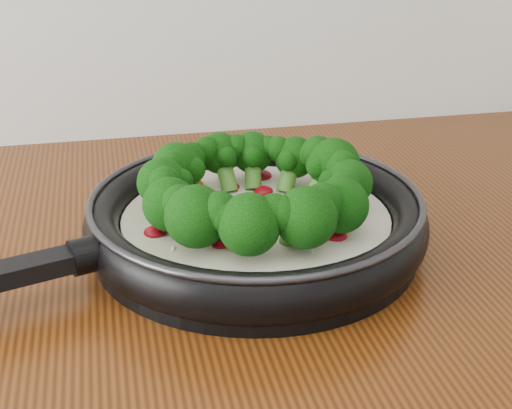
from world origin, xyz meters
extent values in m
cylinder|color=black|center=(0.15, 1.10, 0.91)|extent=(0.43, 0.43, 0.01)
torus|color=black|center=(0.15, 1.10, 0.93)|extent=(0.45, 0.45, 0.04)
torus|color=#2D2D33|center=(0.15, 1.10, 0.96)|extent=(0.44, 0.44, 0.01)
cylinder|color=black|center=(-0.03, 1.04, 0.94)|extent=(0.04, 0.04, 0.04)
cylinder|color=white|center=(0.15, 1.10, 0.93)|extent=(0.36, 0.36, 0.02)
ellipsoid|color=maroon|center=(0.14, 1.18, 0.94)|extent=(0.02, 0.02, 0.01)
ellipsoid|color=maroon|center=(0.18, 1.20, 0.94)|extent=(0.03, 0.03, 0.01)
ellipsoid|color=#DB560E|center=(0.09, 1.19, 0.94)|extent=(0.03, 0.03, 0.01)
ellipsoid|color=maroon|center=(0.10, 1.09, 0.94)|extent=(0.02, 0.02, 0.01)
ellipsoid|color=maroon|center=(0.25, 1.15, 0.94)|extent=(0.02, 0.02, 0.01)
ellipsoid|color=#DB560E|center=(0.12, 1.12, 0.94)|extent=(0.03, 0.03, 0.01)
ellipsoid|color=maroon|center=(0.04, 1.08, 0.94)|extent=(0.03, 0.03, 0.01)
ellipsoid|color=maroon|center=(0.10, 1.04, 0.94)|extent=(0.02, 0.02, 0.01)
ellipsoid|color=#DB560E|center=(0.11, 1.03, 0.94)|extent=(0.02, 0.02, 0.01)
ellipsoid|color=maroon|center=(0.22, 1.03, 0.94)|extent=(0.03, 0.03, 0.01)
ellipsoid|color=maroon|center=(0.10, 1.04, 0.94)|extent=(0.03, 0.03, 0.01)
ellipsoid|color=#DB560E|center=(0.07, 1.15, 0.94)|extent=(0.03, 0.03, 0.01)
ellipsoid|color=maroon|center=(0.23, 1.11, 0.94)|extent=(0.03, 0.03, 0.01)
ellipsoid|color=maroon|center=(0.12, 1.08, 0.94)|extent=(0.03, 0.03, 0.01)
ellipsoid|color=#DB560E|center=(0.09, 1.20, 0.94)|extent=(0.02, 0.02, 0.01)
ellipsoid|color=maroon|center=(0.14, 1.06, 0.94)|extent=(0.03, 0.03, 0.01)
ellipsoid|color=maroon|center=(0.17, 1.16, 0.94)|extent=(0.02, 0.02, 0.01)
ellipsoid|color=white|center=(0.04, 1.09, 0.94)|extent=(0.01, 0.01, 0.00)
ellipsoid|color=white|center=(0.14, 1.07, 0.94)|extent=(0.01, 0.01, 0.00)
ellipsoid|color=white|center=(0.15, 1.10, 0.94)|extent=(0.01, 0.01, 0.00)
ellipsoid|color=white|center=(0.20, 1.08, 0.94)|extent=(0.01, 0.01, 0.00)
ellipsoid|color=white|center=(0.19, 1.06, 0.94)|extent=(0.01, 0.01, 0.00)
ellipsoid|color=white|center=(0.18, 1.01, 0.94)|extent=(0.00, 0.01, 0.00)
ellipsoid|color=white|center=(0.15, 1.16, 0.94)|extent=(0.01, 0.01, 0.00)
ellipsoid|color=white|center=(0.19, 1.04, 0.94)|extent=(0.01, 0.01, 0.00)
ellipsoid|color=white|center=(0.16, 1.13, 0.94)|extent=(0.01, 0.00, 0.00)
ellipsoid|color=white|center=(0.25, 1.07, 0.94)|extent=(0.01, 0.01, 0.00)
ellipsoid|color=white|center=(0.13, 1.13, 0.94)|extent=(0.01, 0.01, 0.00)
ellipsoid|color=white|center=(0.05, 1.17, 0.94)|extent=(0.01, 0.01, 0.00)
ellipsoid|color=white|center=(0.24, 1.04, 0.94)|extent=(0.01, 0.01, 0.00)
ellipsoid|color=white|center=(0.05, 1.04, 0.94)|extent=(0.01, 0.01, 0.00)
ellipsoid|color=white|center=(0.14, 1.10, 0.94)|extent=(0.01, 0.01, 0.00)
ellipsoid|color=white|center=(0.13, 1.09, 0.94)|extent=(0.01, 0.01, 0.00)
ellipsoid|color=white|center=(0.18, 1.14, 0.94)|extent=(0.01, 0.01, 0.00)
ellipsoid|color=white|center=(0.23, 1.16, 0.94)|extent=(0.01, 0.01, 0.00)
ellipsoid|color=white|center=(0.17, 1.08, 0.94)|extent=(0.01, 0.01, 0.00)
ellipsoid|color=white|center=(0.19, 1.07, 0.94)|extent=(0.01, 0.01, 0.00)
ellipsoid|color=white|center=(0.08, 1.00, 0.94)|extent=(0.01, 0.01, 0.00)
ellipsoid|color=white|center=(0.19, 1.16, 0.94)|extent=(0.01, 0.01, 0.00)
ellipsoid|color=white|center=(0.10, 1.07, 0.94)|extent=(0.01, 0.01, 0.00)
cylinder|color=#589932|center=(0.22, 1.12, 0.95)|extent=(0.04, 0.03, 0.04)
sphere|color=black|center=(0.24, 1.13, 0.98)|extent=(0.07, 0.07, 0.06)
sphere|color=black|center=(0.23, 1.15, 0.98)|extent=(0.05, 0.05, 0.04)
sphere|color=black|center=(0.25, 1.11, 0.98)|extent=(0.04, 0.04, 0.03)
sphere|color=black|center=(0.22, 1.12, 0.98)|extent=(0.04, 0.04, 0.03)
cylinder|color=#589932|center=(0.20, 1.16, 0.95)|extent=(0.04, 0.04, 0.04)
sphere|color=black|center=(0.21, 1.17, 0.97)|extent=(0.06, 0.06, 0.05)
sphere|color=black|center=(0.19, 1.18, 0.98)|extent=(0.04, 0.04, 0.03)
sphere|color=black|center=(0.22, 1.16, 0.98)|extent=(0.04, 0.04, 0.03)
sphere|color=black|center=(0.20, 1.16, 0.97)|extent=(0.03, 0.03, 0.02)
cylinder|color=#589932|center=(0.16, 1.18, 0.95)|extent=(0.02, 0.04, 0.04)
sphere|color=black|center=(0.17, 1.20, 0.97)|extent=(0.06, 0.06, 0.05)
sphere|color=black|center=(0.15, 1.19, 0.98)|extent=(0.04, 0.04, 0.03)
sphere|color=black|center=(0.18, 1.19, 0.98)|extent=(0.04, 0.04, 0.03)
sphere|color=black|center=(0.16, 1.18, 0.97)|extent=(0.03, 0.03, 0.02)
cylinder|color=#589932|center=(0.13, 1.18, 0.95)|extent=(0.03, 0.04, 0.04)
sphere|color=black|center=(0.13, 1.20, 0.97)|extent=(0.06, 0.06, 0.05)
sphere|color=black|center=(0.11, 1.19, 0.98)|extent=(0.04, 0.04, 0.03)
sphere|color=black|center=(0.15, 1.20, 0.98)|extent=(0.04, 0.04, 0.03)
sphere|color=black|center=(0.13, 1.18, 0.98)|extent=(0.03, 0.03, 0.02)
cylinder|color=#589932|center=(0.09, 1.15, 0.95)|extent=(0.04, 0.04, 0.04)
sphere|color=black|center=(0.07, 1.16, 0.97)|extent=(0.07, 0.07, 0.06)
sphere|color=black|center=(0.07, 1.14, 0.98)|extent=(0.05, 0.05, 0.04)
sphere|color=black|center=(0.09, 1.18, 0.98)|extent=(0.04, 0.04, 0.03)
sphere|color=black|center=(0.09, 1.15, 0.98)|extent=(0.04, 0.04, 0.03)
cylinder|color=#589932|center=(0.07, 1.12, 0.95)|extent=(0.04, 0.03, 0.04)
sphere|color=black|center=(0.05, 1.12, 0.97)|extent=(0.07, 0.07, 0.05)
sphere|color=black|center=(0.06, 1.10, 0.98)|extent=(0.04, 0.04, 0.03)
sphere|color=black|center=(0.06, 1.14, 0.98)|extent=(0.04, 0.04, 0.03)
sphere|color=black|center=(0.07, 1.12, 0.98)|extent=(0.03, 0.03, 0.03)
cylinder|color=#589932|center=(0.07, 1.08, 0.95)|extent=(0.04, 0.03, 0.04)
sphere|color=black|center=(0.06, 1.07, 0.97)|extent=(0.07, 0.07, 0.05)
sphere|color=black|center=(0.07, 1.06, 0.98)|extent=(0.04, 0.04, 0.03)
sphere|color=black|center=(0.06, 1.09, 0.98)|extent=(0.04, 0.04, 0.03)
sphere|color=black|center=(0.08, 1.08, 0.97)|extent=(0.03, 0.03, 0.03)
cylinder|color=#589932|center=(0.09, 1.05, 0.95)|extent=(0.04, 0.04, 0.04)
sphere|color=black|center=(0.08, 1.03, 0.97)|extent=(0.08, 0.08, 0.06)
sphere|color=black|center=(0.10, 1.02, 0.98)|extent=(0.05, 0.05, 0.04)
sphere|color=black|center=(0.06, 1.05, 0.98)|extent=(0.04, 0.04, 0.04)
sphere|color=black|center=(0.09, 1.05, 0.98)|extent=(0.04, 0.04, 0.03)
cylinder|color=#589932|center=(0.13, 1.02, 0.95)|extent=(0.03, 0.04, 0.04)
sphere|color=black|center=(0.12, 1.00, 0.97)|extent=(0.07, 0.07, 0.06)
sphere|color=black|center=(0.15, 1.00, 0.98)|extent=(0.05, 0.05, 0.04)
sphere|color=black|center=(0.10, 1.01, 0.98)|extent=(0.04, 0.04, 0.03)
sphere|color=black|center=(0.13, 1.02, 0.98)|extent=(0.04, 0.04, 0.03)
cylinder|color=#589932|center=(0.17, 1.02, 0.96)|extent=(0.03, 0.04, 0.05)
sphere|color=black|center=(0.18, 1.00, 0.98)|extent=(0.07, 0.07, 0.06)
sphere|color=black|center=(0.20, 1.02, 0.99)|extent=(0.05, 0.05, 0.04)
sphere|color=black|center=(0.15, 1.00, 0.98)|extent=(0.04, 0.04, 0.03)
sphere|color=black|center=(0.17, 1.02, 0.98)|extent=(0.04, 0.04, 0.03)
cylinder|color=#589932|center=(0.21, 1.05, 0.95)|extent=(0.04, 0.04, 0.04)
sphere|color=black|center=(0.22, 1.03, 0.97)|extent=(0.07, 0.07, 0.06)
sphere|color=black|center=(0.23, 1.05, 0.98)|extent=(0.04, 0.04, 0.03)
sphere|color=black|center=(0.20, 1.02, 0.98)|extent=(0.04, 0.04, 0.03)
sphere|color=black|center=(0.21, 1.05, 0.97)|extent=(0.03, 0.03, 0.03)
cylinder|color=#589932|center=(0.23, 1.09, 0.95)|extent=(0.04, 0.02, 0.04)
sphere|color=black|center=(0.25, 1.08, 0.97)|extent=(0.06, 0.06, 0.05)
sphere|color=black|center=(0.24, 1.10, 0.98)|extent=(0.04, 0.04, 0.03)
sphere|color=black|center=(0.24, 1.07, 0.98)|extent=(0.04, 0.04, 0.03)
sphere|color=black|center=(0.23, 1.09, 0.97)|extent=(0.03, 0.03, 0.02)
camera|label=1|loc=(0.00, 0.41, 1.27)|focal=51.46mm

